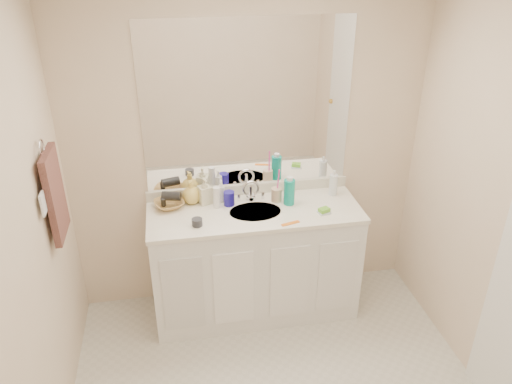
{
  "coord_description": "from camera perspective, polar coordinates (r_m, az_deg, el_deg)",
  "views": [
    {
      "loc": [
        -0.54,
        -2.01,
        2.63
      ],
      "look_at": [
        0.0,
        0.97,
        1.05
      ],
      "focal_mm": 35.0,
      "sensor_mm": 36.0,
      "label": 1
    }
  ],
  "objects": [
    {
      "name": "soap_bottle_cream",
      "position": [
        3.62,
        -5.87,
        0.14
      ],
      "size": [
        0.11,
        0.11,
        0.2
      ],
      "primitive_type": "imported",
      "rotation": [
        0.0,
        0.0,
        0.3
      ],
      "color": "beige",
      "rests_on": "countertop"
    },
    {
      "name": "faucet",
      "position": [
        3.66,
        -0.59,
        -0.11
      ],
      "size": [
        0.02,
        0.02,
        0.11
      ],
      "primitive_type": "cylinder",
      "color": "silver",
      "rests_on": "countertop"
    },
    {
      "name": "orange_comb",
      "position": [
        3.39,
        3.96,
        -3.59
      ],
      "size": [
        0.13,
        0.06,
        0.01
      ],
      "primitive_type": "cube",
      "rotation": [
        0.0,
        0.0,
        0.26
      ],
      "color": "orange",
      "rests_on": "countertop"
    },
    {
      "name": "switch_plate",
      "position": [
        3.0,
        -23.16,
        -1.23
      ],
      "size": [
        0.01,
        0.08,
        0.13
      ],
      "primitive_type": "cube",
      "color": "white",
      "rests_on": "wall_left"
    },
    {
      "name": "mouthwash_bottle",
      "position": [
        3.59,
        3.82,
        -0.0
      ],
      "size": [
        0.1,
        0.1,
        0.19
      ],
      "primitive_type": "cylinder",
      "rotation": [
        0.0,
        0.0,
        -0.21
      ],
      "color": "#0D9F8C",
      "rests_on": "countertop"
    },
    {
      "name": "towel_ring",
      "position": [
        3.08,
        -23.3,
        4.62
      ],
      "size": [
        0.01,
        0.11,
        0.11
      ],
      "primitive_type": "torus",
      "rotation": [
        0.0,
        1.57,
        0.0
      ],
      "color": "silver",
      "rests_on": "wall_left"
    },
    {
      "name": "dark_jar",
      "position": [
        3.38,
        -6.75,
        -3.44
      ],
      "size": [
        0.07,
        0.07,
        0.05
      ],
      "primitive_type": "cylinder",
      "rotation": [
        0.0,
        0.0,
        -0.04
      ],
      "color": "#2F3036",
      "rests_on": "countertop"
    },
    {
      "name": "backsplash",
      "position": [
        3.76,
        -0.85,
        0.38
      ],
      "size": [
        1.52,
        0.03,
        0.08
      ],
      "primitive_type": "cube",
      "color": "silver",
      "rests_on": "countertop"
    },
    {
      "name": "soap_dish",
      "position": [
        3.54,
        7.77,
        -2.31
      ],
      "size": [
        0.1,
        0.08,
        0.01
      ],
      "primitive_type": "cube",
      "rotation": [
        0.0,
        0.0,
        0.15
      ],
      "color": "white",
      "rests_on": "countertop"
    },
    {
      "name": "mirror",
      "position": [
        3.52,
        -0.94,
        9.77
      ],
      "size": [
        1.48,
        0.01,
        1.2
      ],
      "primitive_type": "cube",
      "color": "white",
      "rests_on": "wall_back"
    },
    {
      "name": "blue_mug",
      "position": [
        3.59,
        -3.09,
        -0.73
      ],
      "size": [
        0.09,
        0.09,
        0.11
      ],
      "primitive_type": "cylinder",
      "rotation": [
        0.0,
        0.0,
        -0.14
      ],
      "color": "#1C1592",
      "rests_on": "countertop"
    },
    {
      "name": "soap_bottle_white",
      "position": [
        3.64,
        -4.0,
        0.13
      ],
      "size": [
        0.08,
        0.08,
        0.17
      ],
      "primitive_type": "imported",
      "rotation": [
        0.0,
        0.0,
        -0.2
      ],
      "color": "white",
      "rests_on": "countertop"
    },
    {
      "name": "clear_pump_bottle",
      "position": [
        3.77,
        8.83,
        0.84
      ],
      "size": [
        0.07,
        0.07,
        0.16
      ],
      "primitive_type": "cylinder",
      "rotation": [
        0.0,
        0.0,
        0.14
      ],
      "color": "white",
      "rests_on": "countertop"
    },
    {
      "name": "green_soap",
      "position": [
        3.53,
        7.79,
        -2.04
      ],
      "size": [
        0.09,
        0.07,
        0.03
      ],
      "primitive_type": "cube",
      "rotation": [
        0.0,
        0.0,
        0.37
      ],
      "color": "#6FC530",
      "rests_on": "soap_dish"
    },
    {
      "name": "wicker_basket",
      "position": [
        3.62,
        -9.88,
        -1.38
      ],
      "size": [
        0.26,
        0.26,
        0.05
      ],
      "primitive_type": "imported",
      "rotation": [
        0.0,
        0.0,
        0.29
      ],
      "color": "#B08447",
      "rests_on": "countertop"
    },
    {
      "name": "wall_left",
      "position": [
        2.58,
        -25.67,
        -9.28
      ],
      "size": [
        0.02,
        2.6,
        2.4
      ],
      "primitive_type": "cube",
      "color": "beige",
      "rests_on": "floor"
    },
    {
      "name": "toothbrush",
      "position": [
        3.6,
        2.53,
        1.08
      ],
      "size": [
        0.02,
        0.04,
        0.22
      ],
      "primitive_type": "cylinder",
      "rotation": [
        0.14,
        0.0,
        0.28
      ],
      "color": "#FF43AD",
      "rests_on": "tan_cup"
    },
    {
      "name": "sink_basin",
      "position": [
        3.54,
        -0.09,
        -2.4
      ],
      "size": [
        0.37,
        0.37,
        0.02
      ],
      "primitive_type": "cylinder",
      "color": "beige",
      "rests_on": "countertop"
    },
    {
      "name": "countertop",
      "position": [
        3.56,
        -0.14,
        -2.28
      ],
      "size": [
        1.52,
        0.57,
        0.03
      ],
      "primitive_type": "cube",
      "color": "white",
      "rests_on": "vanity_cabinet"
    },
    {
      "name": "tan_cup",
      "position": [
        3.65,
        2.35,
        -0.31
      ],
      "size": [
        0.1,
        0.1,
        0.1
      ],
      "primitive_type": "cylinder",
      "rotation": [
        0.0,
        0.0,
        -0.35
      ],
      "color": "beige",
      "rests_on": "countertop"
    },
    {
      "name": "hand_towel",
      "position": [
        3.19,
        -21.97,
        -0.3
      ],
      "size": [
        0.04,
        0.32,
        0.55
      ],
      "primitive_type": "cube",
      "color": "#432824",
      "rests_on": "towel_ring"
    },
    {
      "name": "wall_back",
      "position": [
        3.65,
        -0.92,
        4.41
      ],
      "size": [
        2.6,
        0.02,
        2.4
      ],
      "primitive_type": "cube",
      "color": "beige",
      "rests_on": "floor"
    },
    {
      "name": "soap_bottle_yellow",
      "position": [
        3.63,
        -7.4,
        -0.0
      ],
      "size": [
        0.18,
        0.18,
        0.17
      ],
      "primitive_type": "imported",
      "rotation": [
        0.0,
        0.0,
        -0.4
      ],
      "color": "#E0C157",
      "rests_on": "countertop"
    },
    {
      "name": "hair_dryer",
      "position": [
        3.59,
        -9.65,
        -0.46
      ],
      "size": [
        0.14,
        0.1,
        0.07
      ],
      "primitive_type": "cylinder",
      "rotation": [
        0.0,
        1.57,
        -0.25
      ],
      "color": "black",
      "rests_on": "wicker_basket"
    },
    {
      "name": "extra_white_bottle",
      "position": [
        3.56,
        -4.51,
        -0.61
      ],
      "size": [
        0.06,
        0.06,
        0.16
      ],
      "primitive_type": "cylinder",
      "rotation": [
        0.0,
        0.0,
        0.2
      ],
      "color": "white",
      "rests_on": "countertop"
    },
    {
      "name": "vanity_cabinet",
      "position": [
        3.79,
        -0.14,
        -8.06
      ],
      "size": [
        1.5,
        0.55,
        0.85
      ],
      "primitive_type": "cube",
      "color": "white",
      "rests_on": "floor"
    }
  ]
}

